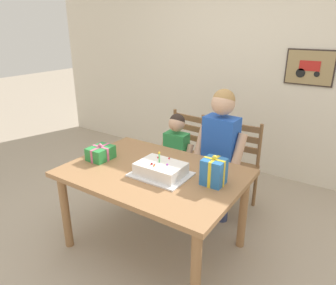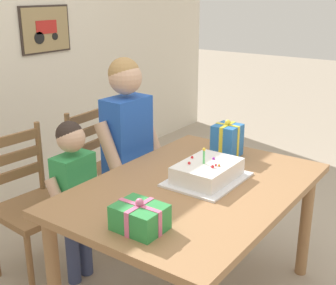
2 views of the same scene
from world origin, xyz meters
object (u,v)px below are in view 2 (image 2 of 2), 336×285
Objects in this scene: child_older at (127,137)px; child_younger at (75,187)px; dining_table at (194,200)px; birthday_cake at (207,172)px; gift_box_beside_cake at (140,217)px; gift_box_red_large at (227,140)px; chair_left at (31,205)px; chair_right at (105,171)px.

child_younger is (-0.48, 0.00, -0.18)m from child_older.
dining_table is 0.72m from child_younger.
child_older is (0.27, 0.68, 0.16)m from dining_table.
gift_box_beside_cake is (-0.62, -0.03, 0.01)m from birthday_cake.
gift_box_red_large reaches higher than dining_table.
birthday_cake is (0.09, -0.03, 0.14)m from dining_table.
gift_box_red_large is 1.06× the size of gift_box_beside_cake.
child_older is (0.59, -0.27, 0.33)m from chair_left.
gift_box_beside_cake is 1.09m from child_older.
gift_box_red_large reaches higher than gift_box_beside_cake.
birthday_cake reaches higher than dining_table.
chair_left is at bearing 132.88° from gift_box_red_large.
gift_box_red_large is at bearing 14.03° from birthday_cake.
birthday_cake is 0.34× the size of child_older.
chair_right is (0.65, 0.00, 0.00)m from chair_left.
birthday_cake is 0.43× the size of child_younger.
child_younger is at bearing 113.04° from birthday_cake.
gift_box_red_large is at bearing 7.42° from gift_box_beside_cake.
dining_table is 1.54× the size of chair_right.
chair_right is at bearing 71.15° from dining_table.
birthday_cake is 1.06m from chair_right.
dining_table is 0.55m from gift_box_beside_cake.
child_younger is at bearing -153.26° from chair_right.
chair_right reaches higher than dining_table.
child_older reaches higher than birthday_cake.
dining_table is 1.08× the size of child_older.
gift_box_beside_cake is 0.24× the size of chair_left.
gift_box_red_large is 0.65m from child_older.
chair_left is at bearing 78.88° from gift_box_beside_cake.
gift_box_beside_cake reaches higher than dining_table.
child_younger is (0.31, 0.74, -0.17)m from gift_box_beside_cake.
child_younger reaches higher than chair_left.
dining_table is 0.75m from child_older.
child_younger reaches higher than birthday_cake.
chair_left is 0.65m from chair_right.
dining_table is 3.23× the size of birthday_cake.
chair_right is (0.85, 1.02, -0.32)m from gift_box_beside_cake.
child_older reaches higher than dining_table.
child_younger is (-0.30, 0.71, -0.16)m from birthday_cake.
birthday_cake is at bearing -66.96° from child_younger.
gift_box_beside_cake is 1.08m from chair_left.
dining_table is at bearing 163.69° from birthday_cake.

